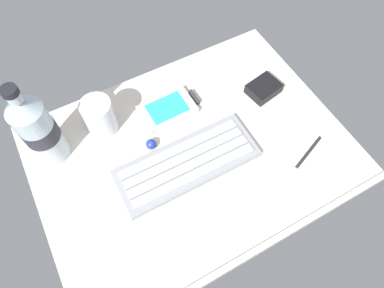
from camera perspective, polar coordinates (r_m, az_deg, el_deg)
name	(u,v)px	position (r cm, az deg, el deg)	size (l,w,h in cm)	color
ground_plane	(193,154)	(70.83, 0.09, -1.72)	(64.00, 48.00, 2.80)	beige
keyboard	(187,163)	(67.89, -0.85, -3.26)	(29.07, 11.18, 1.70)	#93969B
handheld_device	(170,108)	(75.09, -3.78, 6.10)	(12.94, 7.90, 1.50)	silver
juice_cup	(100,117)	(72.28, -15.41, 4.38)	(6.40, 6.40, 8.50)	silver
water_bottle	(38,129)	(68.46, -24.77, 2.35)	(6.73, 6.73, 20.80)	silver
charger_block	(264,89)	(79.39, 12.10, 9.23)	(7.00, 5.60, 2.40)	black
trackball_mouse	(151,144)	(70.11, -7.00, -0.02)	(2.20, 2.20, 2.20)	#2338B2
stylus_pen	(309,152)	(73.74, 19.30, -1.23)	(0.70, 0.70, 9.50)	#26262B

